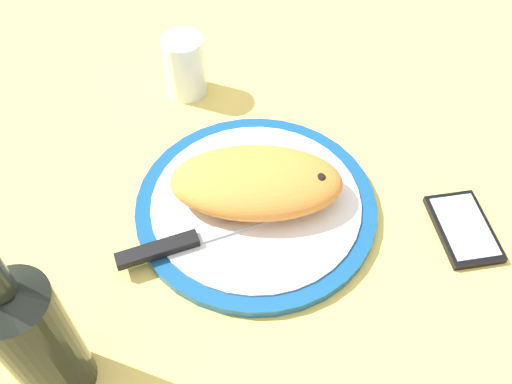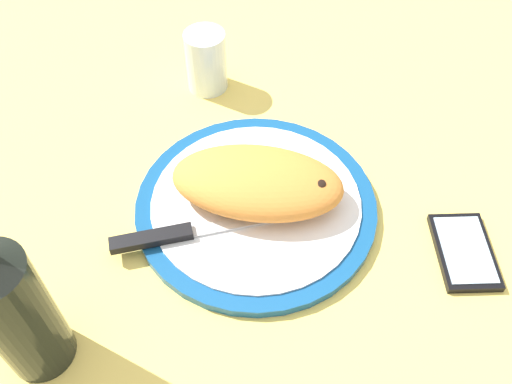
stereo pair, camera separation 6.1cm
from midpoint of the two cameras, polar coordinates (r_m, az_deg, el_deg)
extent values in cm
cube|color=#EACC60|center=(78.06, 2.24, -2.50)|extent=(150.00, 150.00, 3.00)
cylinder|color=navy|center=(76.30, 2.29, -1.53)|extent=(32.50, 32.50, 1.40)
cylinder|color=white|center=(75.62, 2.31, -1.14)|extent=(28.26, 28.26, 0.30)
ellipsoid|color=orange|center=(73.81, 2.77, 0.84)|extent=(23.18, 13.16, 5.77)
ellipsoid|color=black|center=(72.16, 8.87, 0.72)|extent=(2.00, 1.90, 0.58)
ellipsoid|color=black|center=(73.35, 0.35, 3.20)|extent=(1.92, 1.84, 0.59)
cube|color=silver|center=(79.68, 5.13, 2.69)|extent=(12.95, 1.08, 0.40)
cube|color=silver|center=(80.32, -0.87, 3.47)|extent=(4.03, 2.26, 0.40)
cube|color=silver|center=(73.12, 1.06, -3.24)|extent=(12.73, 6.80, 0.40)
cube|color=black|center=(71.96, -8.16, -4.79)|extent=(10.39, 6.07, 1.20)
cube|color=black|center=(78.15, 22.44, -5.71)|extent=(9.20, 12.58, 1.00)
cube|color=silver|center=(77.70, 22.56, -5.48)|extent=(7.90, 11.03, 0.16)
cylinder|color=silver|center=(91.15, -3.11, 13.00)|extent=(6.41, 6.41, 10.03)
cylinder|color=silver|center=(92.86, -3.04, 11.69)|extent=(5.89, 5.89, 4.21)
cylinder|color=black|center=(62.11, -20.31, -11.83)|extent=(7.30, 7.30, 18.04)
camera|label=1|loc=(0.03, -87.63, 2.96)|focal=39.55mm
camera|label=2|loc=(0.03, 92.37, -2.96)|focal=39.55mm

